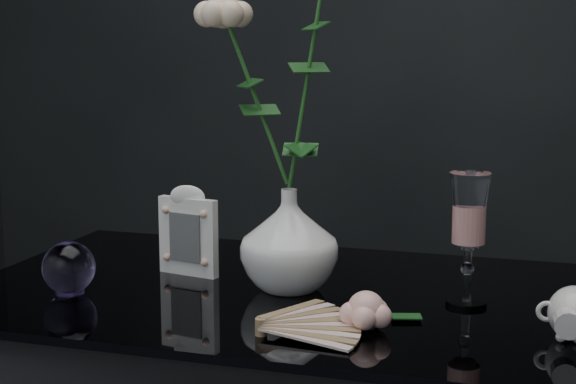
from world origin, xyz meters
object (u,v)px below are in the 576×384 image
(pearl_jar, at_px, (575,311))
(wine_glass, at_px, (468,240))
(picture_frame, at_px, (188,230))
(loose_rose, at_px, (366,310))
(vase, at_px, (289,240))
(paperweight, at_px, (69,268))

(pearl_jar, bearing_deg, wine_glass, 140.09)
(picture_frame, bearing_deg, loose_rose, -17.60)
(vase, bearing_deg, picture_frame, 168.69)
(wine_glass, bearing_deg, paperweight, -168.48)
(paperweight, distance_m, loose_rose, 0.45)
(loose_rose, distance_m, pearl_jar, 0.26)
(vase, relative_size, pearl_jar, 0.63)
(wine_glass, distance_m, paperweight, 0.58)
(picture_frame, xyz_separation_m, pearl_jar, (0.58, -0.13, -0.04))
(vase, height_order, loose_rose, vase)
(vase, bearing_deg, pearl_jar, -13.88)
(picture_frame, distance_m, pearl_jar, 0.60)
(pearl_jar, bearing_deg, loose_rose, -174.70)
(picture_frame, height_order, pearl_jar, picture_frame)
(loose_rose, relative_size, pearl_jar, 0.61)
(wine_glass, xyz_separation_m, loose_rose, (-0.11, -0.15, -0.07))
(vase, xyz_separation_m, picture_frame, (-0.18, 0.04, -0.00))
(picture_frame, bearing_deg, vase, 0.15)
(wine_glass, bearing_deg, vase, -179.78)
(picture_frame, bearing_deg, wine_glass, 6.96)
(picture_frame, height_order, loose_rose, picture_frame)
(vase, relative_size, picture_frame, 1.06)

